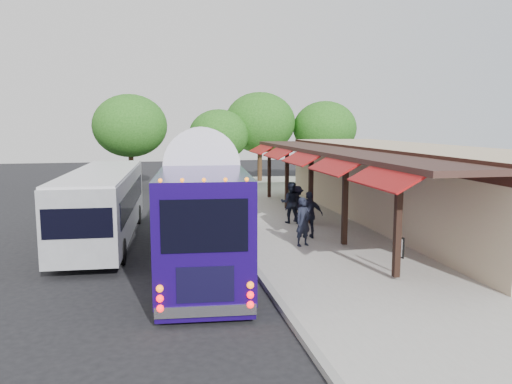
{
  "coord_description": "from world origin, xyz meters",
  "views": [
    {
      "loc": [
        -3.02,
        -16.84,
        4.64
      ],
      "look_at": [
        1.14,
        3.2,
        1.8
      ],
      "focal_mm": 35.0,
      "sensor_mm": 36.0,
      "label": 1
    }
  ],
  "objects": [
    {
      "name": "sidewalk",
      "position": [
        5.0,
        4.0,
        0.07
      ],
      "size": [
        10.0,
        40.0,
        0.15
      ],
      "primitive_type": "cube",
      "color": "#9E9B93",
      "rests_on": "ground"
    },
    {
      "name": "tree_right",
      "position": [
        10.2,
        20.4,
        4.22
      ],
      "size": [
        4.95,
        4.95,
        6.33
      ],
      "color": "#382314",
      "rests_on": "ground"
    },
    {
      "name": "ped_b",
      "position": [
        3.02,
        4.56,
        1.08
      ],
      "size": [
        1.07,
        0.93,
        1.87
      ],
      "primitive_type": "imported",
      "rotation": [
        0.0,
        0.0,
        2.86
      ],
      "color": "black",
      "rests_on": "sidewalk"
    },
    {
      "name": "tree_far",
      "position": [
        -4.52,
        19.55,
        4.43
      ],
      "size": [
        5.2,
        5.2,
        6.65
      ],
      "color": "#382314",
      "rests_on": "ground"
    },
    {
      "name": "station_shelter",
      "position": [
        8.38,
        4.0,
        1.85
      ],
      "size": [
        8.15,
        20.0,
        3.6
      ],
      "color": "tan",
      "rests_on": "ground"
    },
    {
      "name": "sign_board",
      "position": [
        4.1,
        -3.5,
        0.93
      ],
      "size": [
        0.12,
        0.52,
        1.15
      ],
      "rotation": [
        0.0,
        0.0,
        0.13
      ],
      "color": "black",
      "rests_on": "sidewalk"
    },
    {
      "name": "coach_bus",
      "position": [
        -1.45,
        -0.42,
        1.93
      ],
      "size": [
        3.33,
        11.37,
        3.59
      ],
      "rotation": [
        0.0,
        0.0,
        -0.09
      ],
      "color": "#190756",
      "rests_on": "ground"
    },
    {
      "name": "ped_d",
      "position": [
        3.4,
        4.82,
        0.97
      ],
      "size": [
        1.11,
        0.7,
        1.65
      ],
      "primitive_type": "imported",
      "rotation": [
        0.0,
        0.0,
        3.05
      ],
      "color": "black",
      "rests_on": "sidewalk"
    },
    {
      "name": "ped_a",
      "position": [
        2.33,
        0.38,
        1.05
      ],
      "size": [
        0.77,
        0.65,
        1.8
      ],
      "primitive_type": "imported",
      "rotation": [
        0.0,
        0.0,
        0.39
      ],
      "color": "black",
      "rests_on": "sidewalk"
    },
    {
      "name": "curb",
      "position": [
        0.05,
        4.0,
        0.07
      ],
      "size": [
        0.2,
        40.0,
        0.16
      ],
      "primitive_type": "cube",
      "color": "gray",
      "rests_on": "ground"
    },
    {
      "name": "ground",
      "position": [
        0.0,
        0.0,
        0.0
      ],
      "size": [
        90.0,
        90.0,
        0.0
      ],
      "primitive_type": "plane",
      "color": "black",
      "rests_on": "ground"
    },
    {
      "name": "ped_c",
      "position": [
        2.93,
        1.52,
        1.07
      ],
      "size": [
        1.09,
        0.47,
        1.85
      ],
      "primitive_type": "imported",
      "rotation": [
        0.0,
        0.0,
        3.12
      ],
      "color": "black",
      "rests_on": "sidewalk"
    },
    {
      "name": "tree_left",
      "position": [
        1.78,
        19.67,
        3.75
      ],
      "size": [
        4.4,
        4.4,
        5.64
      ],
      "color": "#382314",
      "rests_on": "ground"
    },
    {
      "name": "city_bus",
      "position": [
        -4.97,
        3.45,
        1.55
      ],
      "size": [
        2.79,
        10.52,
        2.8
      ],
      "rotation": [
        0.0,
        0.0,
        -0.05
      ],
      "color": "gray",
      "rests_on": "ground"
    },
    {
      "name": "tree_mid",
      "position": [
        5.15,
        21.05,
        4.66
      ],
      "size": [
        5.46,
        5.46,
        6.99
      ],
      "color": "#382314",
      "rests_on": "ground"
    }
  ]
}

